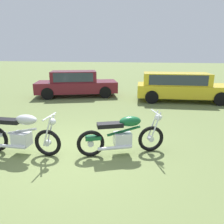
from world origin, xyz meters
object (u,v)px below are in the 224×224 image
at_px(car_burgundy, 76,82).
at_px(motorcycle_green, 123,135).
at_px(car_yellow, 179,85).
at_px(motorcycle_silver, 21,134).

bearing_deg(car_burgundy, motorcycle_green, -79.90).
relative_size(motorcycle_green, car_burgundy, 0.41).
bearing_deg(motorcycle_green, car_yellow, 51.03).
relative_size(motorcycle_green, car_yellow, 0.41).
height_order(motorcycle_silver, car_yellow, car_yellow).
relative_size(motorcycle_silver, motorcycle_green, 1.03).
relative_size(car_burgundy, car_yellow, 1.01).
xyz_separation_m(car_burgundy, car_yellow, (5.65, 0.16, 0.04)).
relative_size(motorcycle_silver, car_burgundy, 0.42).
bearing_deg(car_yellow, motorcycle_silver, -125.30).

